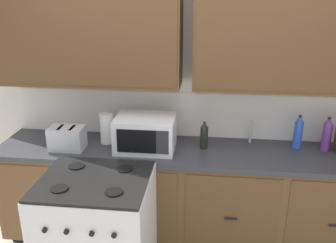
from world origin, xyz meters
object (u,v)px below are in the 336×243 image
Objects in this scene: microwave at (145,133)px; stove_range at (98,236)px; paper_towel_roll at (107,128)px; bottle_violet at (327,134)px; bottle_blue at (298,132)px; toaster at (67,138)px; bottle_dark at (204,135)px.

stove_range is at bearing -112.62° from microwave.
bottle_violet is at bearing 1.55° from paper_towel_roll.
microwave is 1.26m from bottle_blue.
bottle_dark reaches higher than toaster.
bottle_blue reaches higher than paper_towel_roll.
bottle_dark is at bearing 42.87° from stove_range.
microwave reaches higher than stove_range.
bottle_blue reaches higher than bottle_dark.
paper_towel_roll is 0.90× the size of bottle_violet.
bottle_dark is 0.78m from bottle_blue.
toaster is at bearing -172.96° from microwave.
bottle_dark is (0.48, 0.07, -0.03)m from microwave.
paper_towel_roll reaches higher than stove_range.
bottle_blue reaches higher than microwave.
stove_range is 3.34× the size of bottle_blue.
paper_towel_roll is (-0.10, 0.70, 0.57)m from stove_range.
paper_towel_roll is 1.14× the size of bottle_dark.
stove_range is at bearing -137.13° from bottle_dark.
paper_towel_roll is at bearing 178.64° from bottle_dark.
stove_range is at bearing -152.68° from bottle_blue.
bottle_violet is (1.47, 0.14, 0.00)m from microwave.
bottle_dark is (0.73, 0.68, 0.55)m from stove_range.
bottle_blue reaches higher than stove_range.
paper_towel_roll is (0.29, 0.17, 0.03)m from toaster.
microwave is 1.85× the size of paper_towel_roll.
bottle_blue is at bearing 27.32° from stove_range.
toaster is (-0.64, -0.08, -0.04)m from microwave.
stove_range is at bearing -82.07° from paper_towel_roll.
toaster is at bearing -172.34° from bottle_dark.
bottle_blue is (1.50, 0.77, 0.58)m from stove_range.
bottle_violet is at bearing 5.46° from microwave.
stove_range is 3.65× the size of paper_towel_roll.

